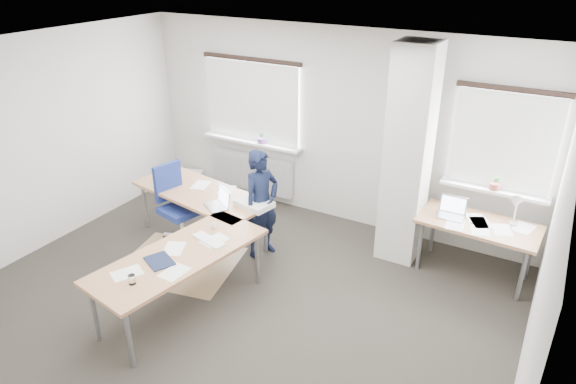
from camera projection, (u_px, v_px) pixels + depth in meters
The scene contains 8 objects.
ground at pixel (235, 302), 5.94m from camera, with size 6.00×6.00×0.00m, color black.
room_shell at pixel (266, 151), 5.46m from camera, with size 6.04×5.04×2.82m.
floor_mat at pixel (180, 263), 6.67m from camera, with size 1.43×1.21×0.01m, color #9C7E55.
white_crate at pixel (189, 179), 8.76m from camera, with size 0.45×0.31×0.27m, color white.
desk_main at pixel (195, 223), 6.22m from camera, with size 2.40×2.98×0.96m.
desk_side at pixel (479, 226), 6.16m from camera, with size 1.44×0.78×1.22m.
task_chair at pixel (180, 221), 7.08m from camera, with size 0.61×0.59×1.09m.
person at pixel (262, 204), 6.59m from camera, with size 0.53×0.35×1.46m, color black.
Camera 1 is at (2.90, -3.89, 3.70)m, focal length 32.00 mm.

